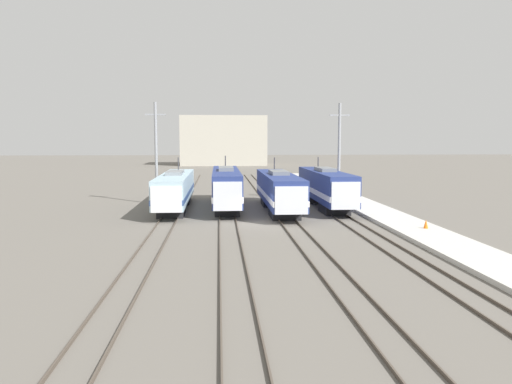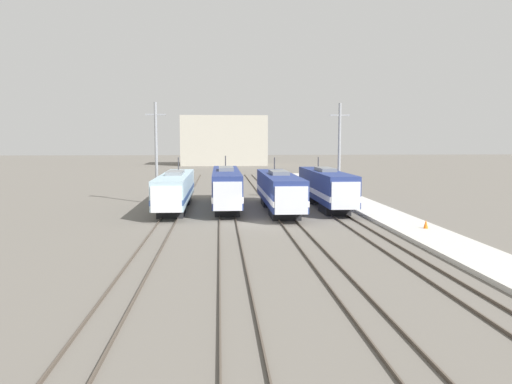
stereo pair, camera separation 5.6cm
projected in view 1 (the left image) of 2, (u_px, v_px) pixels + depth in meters
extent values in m
plane|color=#666059|center=(259.00, 224.00, 42.16)|extent=(400.00, 400.00, 0.00)
cube|color=#4C4238|center=(157.00, 224.00, 41.52)|extent=(0.07, 120.00, 0.15)
cube|color=#4C4238|center=(174.00, 224.00, 41.62)|extent=(0.07, 120.00, 0.15)
cube|color=#4C4238|center=(220.00, 224.00, 41.91)|extent=(0.07, 120.00, 0.15)
cube|color=#4C4238|center=(237.00, 223.00, 42.01)|extent=(0.07, 120.00, 0.15)
cube|color=#4C4238|center=(281.00, 223.00, 42.29)|extent=(0.07, 120.00, 0.15)
cube|color=#4C4238|center=(298.00, 223.00, 42.40)|extent=(0.07, 120.00, 0.15)
cube|color=#4C4238|center=(341.00, 222.00, 42.68)|extent=(0.07, 120.00, 0.15)
cube|color=#4C4238|center=(358.00, 222.00, 42.79)|extent=(0.07, 120.00, 0.15)
cube|color=#232326|center=(172.00, 211.00, 46.81)|extent=(2.42, 4.05, 0.95)
cube|color=#232326|center=(179.00, 199.00, 55.95)|extent=(2.42, 4.05, 0.95)
cube|color=#9EBCCC|center=(175.00, 187.00, 51.20)|extent=(2.85, 18.42, 2.63)
cube|color=navy|center=(176.00, 192.00, 51.25)|extent=(2.89, 18.46, 0.47)
cube|color=silver|center=(167.00, 198.00, 42.95)|extent=(2.62, 1.94, 2.24)
cube|color=black|center=(166.00, 194.00, 42.01)|extent=(2.23, 0.08, 0.63)
cube|color=gray|center=(175.00, 173.00, 51.04)|extent=(1.57, 4.61, 0.35)
cylinder|color=#38383D|center=(178.00, 165.00, 55.00)|extent=(0.12, 0.12, 1.59)
cube|color=black|center=(227.00, 209.00, 47.78)|extent=(2.32, 3.97, 0.95)
cube|color=black|center=(226.00, 198.00, 56.73)|extent=(2.32, 3.97, 0.95)
cube|color=navy|center=(226.00, 185.00, 52.05)|extent=(2.73, 18.04, 2.99)
cube|color=silver|center=(226.00, 190.00, 52.11)|extent=(2.77, 18.08, 0.54)
cube|color=silver|center=(227.00, 195.00, 44.21)|extent=(2.51, 2.38, 2.54)
cube|color=black|center=(228.00, 190.00, 43.05)|extent=(2.14, 0.08, 0.71)
cube|color=slate|center=(226.00, 169.00, 51.88)|extent=(1.50, 4.51, 0.35)
cylinder|color=#38383D|center=(225.00, 162.00, 55.76)|extent=(0.12, 0.12, 1.39)
cube|color=black|center=(284.00, 213.00, 45.54)|extent=(2.55, 3.86, 0.95)
cube|color=black|center=(274.00, 201.00, 54.24)|extent=(2.55, 3.86, 0.95)
cube|color=navy|center=(279.00, 188.00, 49.70)|extent=(3.00, 17.55, 2.75)
cube|color=silver|center=(279.00, 193.00, 49.75)|extent=(3.04, 17.59, 0.49)
cube|color=silver|center=(290.00, 199.00, 41.79)|extent=(2.76, 1.75, 2.34)
cube|color=black|center=(292.00, 194.00, 40.94)|extent=(2.35, 0.08, 0.65)
cube|color=slate|center=(279.00, 172.00, 49.54)|extent=(1.65, 4.39, 0.35)
cylinder|color=#38383D|center=(274.00, 165.00, 53.31)|extent=(0.12, 0.12, 1.53)
cube|color=black|center=(334.00, 208.00, 48.35)|extent=(2.38, 3.79, 0.95)
cube|color=black|center=(317.00, 198.00, 56.89)|extent=(2.38, 3.79, 0.95)
cube|color=navy|center=(325.00, 185.00, 52.42)|extent=(2.80, 17.22, 2.89)
cube|color=silver|center=(325.00, 190.00, 52.48)|extent=(2.84, 17.26, 0.52)
cube|color=silver|center=(343.00, 195.00, 44.69)|extent=(2.58, 1.80, 2.46)
cube|color=black|center=(346.00, 190.00, 43.82)|extent=(2.19, 0.08, 0.69)
cube|color=slate|center=(325.00, 169.00, 52.25)|extent=(1.54, 4.31, 0.35)
cylinder|color=#38383D|center=(318.00, 163.00, 55.96)|extent=(0.12, 0.12, 1.34)
cylinder|color=gray|center=(156.00, 154.00, 54.65)|extent=(0.32, 0.32, 11.19)
cube|color=gray|center=(155.00, 114.00, 54.21)|extent=(2.24, 0.16, 0.16)
cylinder|color=gray|center=(339.00, 153.00, 56.18)|extent=(0.32, 0.32, 11.19)
cube|color=gray|center=(340.00, 115.00, 55.74)|extent=(2.24, 0.16, 0.16)
cube|color=beige|center=(397.00, 220.00, 43.04)|extent=(4.00, 120.00, 0.30)
cone|color=orange|center=(426.00, 224.00, 38.32)|extent=(0.36, 0.36, 0.68)
cube|color=#B2AD9E|center=(223.00, 141.00, 143.76)|extent=(24.02, 15.18, 13.90)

